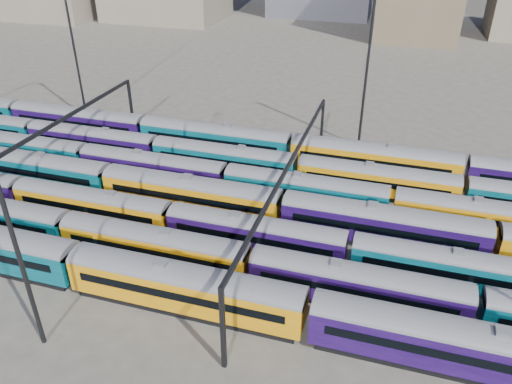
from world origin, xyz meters
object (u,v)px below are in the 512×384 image
(rake_0, at_px, (184,284))
(rake_2, at_px, (20,190))
(rake_1, at_px, (250,261))
(mast_2, at_px, (1,195))

(rake_0, height_order, rake_2, rake_0)
(rake_0, bearing_deg, rake_1, 49.02)
(rake_0, distance_m, mast_2, 16.30)
(rake_0, relative_size, rake_2, 0.95)
(rake_1, distance_m, rake_2, 29.97)
(rake_2, bearing_deg, rake_0, -21.64)
(rake_1, xyz_separation_m, rake_2, (-29.55, 5.00, -0.09))
(mast_2, bearing_deg, rake_1, 40.72)
(rake_2, relative_size, mast_2, 4.44)
(rake_0, xyz_separation_m, rake_1, (4.34, 5.00, -0.27))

